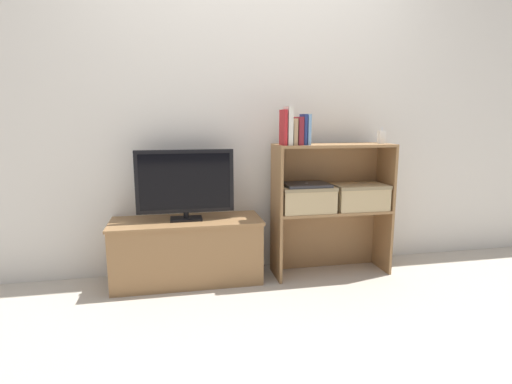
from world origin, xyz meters
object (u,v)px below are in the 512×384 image
object	(u,v)px
book_ivory	(288,126)
book_navy	(303,130)
book_crimson	(283,127)
book_tan	(293,132)
storage_basket_right	(359,195)
baby_monitor	(382,137)
tv	(185,183)
laptop	(306,185)
storage_basket_left	(306,197)
tv_stand	(187,251)
book_skyblue	(307,130)
book_maroon	(298,131)

from	to	relation	value
book_ivory	book_navy	size ratio (longest dim) A/B	1.23
book_crimson	book_tan	xyz separation A→B (m)	(0.07, -0.00, -0.03)
book_ivory	storage_basket_right	size ratio (longest dim) A/B	0.66
book_tan	baby_monitor	world-z (taller)	book_tan
baby_monitor	storage_basket_right	size ratio (longest dim) A/B	0.31
tv	laptop	world-z (taller)	tv
book_crimson	storage_basket_right	xyz separation A→B (m)	(0.60, 0.03, -0.50)
book_navy	storage_basket_left	xyz separation A→B (m)	(0.04, 0.03, -0.49)
book_crimson	laptop	size ratio (longest dim) A/B	0.75
book_crimson	baby_monitor	size ratio (longest dim) A/B	1.98
book_navy	baby_monitor	distance (m)	0.63
tv_stand	book_ivory	size ratio (longest dim) A/B	4.05
tv	book_navy	distance (m)	0.90
laptop	baby_monitor	bearing A→B (deg)	1.48
book_ivory	baby_monitor	bearing A→B (deg)	3.67
book_navy	baby_monitor	world-z (taller)	book_navy
tv	storage_basket_left	distance (m)	0.87
tv	book_tan	bearing A→B (deg)	-6.88
tv_stand	book_tan	world-z (taller)	book_tan
tv_stand	book_crimson	bearing A→B (deg)	-7.74
tv	book_skyblue	bearing A→B (deg)	-6.08
book_maroon	book_navy	world-z (taller)	book_navy
storage_basket_right	baby_monitor	bearing A→B (deg)	5.15
book_crimson	storage_basket_left	bearing A→B (deg)	9.73
book_tan	book_ivory	bearing A→B (deg)	180.00
book_skyblue	baby_monitor	distance (m)	0.60
book_tan	baby_monitor	distance (m)	0.70
book_crimson	baby_monitor	world-z (taller)	book_crimson
tv_stand	storage_basket_right	distance (m)	1.32
book_ivory	book_maroon	distance (m)	0.08
storage_basket_right	book_maroon	bearing A→B (deg)	-176.28
baby_monitor	storage_basket_right	xyz separation A→B (m)	(-0.17, -0.02, -0.43)
book_maroon	storage_basket_right	size ratio (longest dim) A/B	0.49
tv_stand	tv	xyz separation A→B (m)	(-0.00, -0.00, 0.49)
book_skyblue	laptop	world-z (taller)	book_skyblue
tv	storage_basket_right	bearing A→B (deg)	-2.61
storage_basket_left	baby_monitor	bearing A→B (deg)	1.48
laptop	tv	bearing A→B (deg)	176.14
storage_basket_right	laptop	xyz separation A→B (m)	(-0.41, -0.00, 0.09)
book_tan	book_navy	world-z (taller)	book_navy
book_skyblue	storage_basket_left	size ratio (longest dim) A/B	0.54
baby_monitor	tv_stand	bearing A→B (deg)	178.22
storage_basket_left	tv	bearing A→B (deg)	176.14
book_ivory	baby_monitor	xyz separation A→B (m)	(0.73, 0.05, -0.08)
tv_stand	storage_basket_right	size ratio (longest dim) A/B	2.69
storage_basket_left	book_ivory	bearing A→B (deg)	-168.06
storage_basket_right	book_crimson	bearing A→B (deg)	-176.95
book_crimson	book_maroon	distance (m)	0.11
book_ivory	laptop	world-z (taller)	book_ivory
laptop	book_skyblue	bearing A→B (deg)	-114.93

